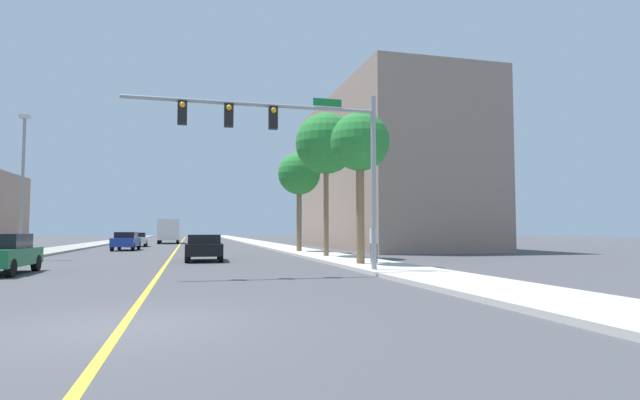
{
  "coord_description": "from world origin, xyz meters",
  "views": [
    {
      "loc": [
        1.09,
        -9.23,
        1.64
      ],
      "look_at": [
        7.71,
        16.33,
        3.21
      ],
      "focal_mm": 28.14,
      "sensor_mm": 36.0,
      "label": 1
    }
  ],
  "objects_px": {
    "palm_mid": "(326,144)",
    "car_black": "(204,247)",
    "palm_near": "(360,144)",
    "palm_far": "(299,175)",
    "pedestrian": "(374,243)",
    "traffic_signal_mast": "(296,139)",
    "car_white": "(136,239)",
    "car_green": "(0,254)",
    "street_lamp": "(23,178)",
    "car_blue": "(126,241)",
    "delivery_truck": "(169,230)"
  },
  "relations": [
    {
      "from": "delivery_truck",
      "to": "pedestrian",
      "type": "relative_size",
      "value": 4.25
    },
    {
      "from": "car_blue",
      "to": "delivery_truck",
      "type": "relative_size",
      "value": 0.56
    },
    {
      "from": "car_white",
      "to": "car_black",
      "type": "relative_size",
      "value": 1.07
    },
    {
      "from": "palm_mid",
      "to": "car_blue",
      "type": "relative_size",
      "value": 1.95
    },
    {
      "from": "car_white",
      "to": "car_blue",
      "type": "bearing_deg",
      "value": -91.3
    },
    {
      "from": "traffic_signal_mast",
      "to": "palm_far",
      "type": "height_order",
      "value": "palm_far"
    },
    {
      "from": "traffic_signal_mast",
      "to": "pedestrian",
      "type": "relative_size",
      "value": 5.17
    },
    {
      "from": "car_white",
      "to": "pedestrian",
      "type": "bearing_deg",
      "value": -68.43
    },
    {
      "from": "pedestrian",
      "to": "palm_mid",
      "type": "bearing_deg",
      "value": -23.28
    },
    {
      "from": "traffic_signal_mast",
      "to": "street_lamp",
      "type": "xyz_separation_m",
      "value": [
        -12.74,
        12.93,
        -0.44
      ]
    },
    {
      "from": "car_white",
      "to": "pedestrian",
      "type": "height_order",
      "value": "pedestrian"
    },
    {
      "from": "palm_near",
      "to": "car_black",
      "type": "xyz_separation_m",
      "value": [
        -6.6,
        5.96,
        -4.75
      ]
    },
    {
      "from": "palm_near",
      "to": "car_black",
      "type": "distance_m",
      "value": 10.08
    },
    {
      "from": "car_blue",
      "to": "car_white",
      "type": "bearing_deg",
      "value": 93.16
    },
    {
      "from": "traffic_signal_mast",
      "to": "car_white",
      "type": "relative_size",
      "value": 2.19
    },
    {
      "from": "street_lamp",
      "to": "delivery_truck",
      "type": "distance_m",
      "value": 33.01
    },
    {
      "from": "car_blue",
      "to": "delivery_truck",
      "type": "xyz_separation_m",
      "value": [
        2.46,
        20.3,
        0.79
      ]
    },
    {
      "from": "street_lamp",
      "to": "car_white",
      "type": "height_order",
      "value": "street_lamp"
    },
    {
      "from": "car_black",
      "to": "car_green",
      "type": "bearing_deg",
      "value": -138.75
    },
    {
      "from": "traffic_signal_mast",
      "to": "delivery_truck",
      "type": "xyz_separation_m",
      "value": [
        -6.22,
        45.16,
        -3.41
      ]
    },
    {
      "from": "pedestrian",
      "to": "palm_near",
      "type": "bearing_deg",
      "value": 95.41
    },
    {
      "from": "traffic_signal_mast",
      "to": "car_green",
      "type": "xyz_separation_m",
      "value": [
        -10.47,
        2.98,
        -4.2
      ]
    },
    {
      "from": "traffic_signal_mast",
      "to": "car_blue",
      "type": "height_order",
      "value": "traffic_signal_mast"
    },
    {
      "from": "palm_near",
      "to": "car_blue",
      "type": "distance_m",
      "value": 25.29
    },
    {
      "from": "car_green",
      "to": "car_white",
      "type": "bearing_deg",
      "value": -91.83
    },
    {
      "from": "palm_mid",
      "to": "pedestrian",
      "type": "xyz_separation_m",
      "value": [
        0.6,
        -6.18,
        -5.58
      ]
    },
    {
      "from": "traffic_signal_mast",
      "to": "delivery_truck",
      "type": "distance_m",
      "value": 45.71
    },
    {
      "from": "car_blue",
      "to": "pedestrian",
      "type": "height_order",
      "value": "pedestrian"
    },
    {
      "from": "street_lamp",
      "to": "car_blue",
      "type": "xyz_separation_m",
      "value": [
        4.06,
        11.93,
        -3.76
      ]
    },
    {
      "from": "palm_near",
      "to": "car_blue",
      "type": "relative_size",
      "value": 1.59
    },
    {
      "from": "street_lamp",
      "to": "palm_far",
      "type": "relative_size",
      "value": 1.13
    },
    {
      "from": "palm_near",
      "to": "car_blue",
      "type": "height_order",
      "value": "palm_near"
    },
    {
      "from": "palm_mid",
      "to": "delivery_truck",
      "type": "xyz_separation_m",
      "value": [
        -10.08,
        35.13,
        -5.07
      ]
    },
    {
      "from": "car_black",
      "to": "car_green",
      "type": "relative_size",
      "value": 1.01
    },
    {
      "from": "car_blue",
      "to": "car_white",
      "type": "distance_m",
      "value": 9.25
    },
    {
      "from": "palm_far",
      "to": "pedestrian",
      "type": "relative_size",
      "value": 3.92
    },
    {
      "from": "traffic_signal_mast",
      "to": "street_lamp",
      "type": "height_order",
      "value": "street_lamp"
    },
    {
      "from": "palm_mid",
      "to": "car_black",
      "type": "bearing_deg",
      "value": -173.29
    },
    {
      "from": "palm_mid",
      "to": "delivery_truck",
      "type": "relative_size",
      "value": 1.1
    },
    {
      "from": "palm_near",
      "to": "palm_mid",
      "type": "relative_size",
      "value": 0.82
    },
    {
      "from": "palm_mid",
      "to": "car_white",
      "type": "relative_size",
      "value": 1.97
    },
    {
      "from": "street_lamp",
      "to": "palm_far",
      "type": "distance_m",
      "value": 16.94
    },
    {
      "from": "traffic_signal_mast",
      "to": "palm_mid",
      "type": "xyz_separation_m",
      "value": [
        3.86,
        10.02,
        1.66
      ]
    },
    {
      "from": "street_lamp",
      "to": "car_blue",
      "type": "height_order",
      "value": "street_lamp"
    },
    {
      "from": "street_lamp",
      "to": "palm_near",
      "type": "bearing_deg",
      "value": -30.62
    },
    {
      "from": "car_black",
      "to": "delivery_truck",
      "type": "relative_size",
      "value": 0.52
    },
    {
      "from": "palm_near",
      "to": "traffic_signal_mast",
      "type": "bearing_deg",
      "value": -137.81
    },
    {
      "from": "car_blue",
      "to": "pedestrian",
      "type": "relative_size",
      "value": 2.39
    },
    {
      "from": "car_white",
      "to": "car_green",
      "type": "bearing_deg",
      "value": -95.17
    },
    {
      "from": "car_blue",
      "to": "car_black",
      "type": "height_order",
      "value": "car_blue"
    }
  ]
}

